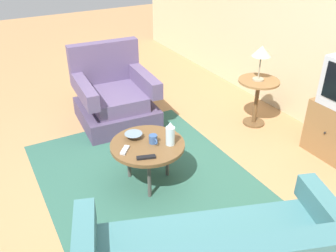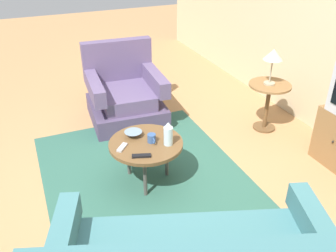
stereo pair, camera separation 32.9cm
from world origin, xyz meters
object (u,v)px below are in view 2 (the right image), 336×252
table_lamp (273,56)px  coffee_table (146,146)px  tv_remote_dark (141,156)px  armchair (125,96)px  side_table (268,97)px  vase (168,134)px  mug (152,138)px  tv_remote_silver (122,147)px  bowl (133,134)px

table_lamp → coffee_table: bearing=-75.6°
tv_remote_dark → table_lamp: bearing=-142.5°
armchair → side_table: armchair is taller
vase → mug: size_ratio=1.88×
tv_remote_silver → armchair: bearing=24.2°
armchair → side_table: bearing=151.0°
table_lamp → vase: size_ratio=1.81×
coffee_table → bowl: 0.18m
tv_remote_silver → table_lamp: bearing=-35.2°
table_lamp → tv_remote_dark: (0.65, -1.83, -0.48)m
armchair → table_lamp: table_lamp is taller
table_lamp → vase: bearing=-70.1°
table_lamp → mug: 1.78m
table_lamp → tv_remote_silver: size_ratio=3.08×
vase → tv_remote_dark: vase is taller
armchair → side_table: (0.97, 1.52, 0.12)m
mug → tv_remote_dark: bearing=-41.3°
armchair → vase: armchair is taller
armchair → side_table: 1.80m
coffee_table → tv_remote_dark: 0.25m
coffee_table → table_lamp: table_lamp is taller
side_table → bowl: side_table is taller
table_lamp → bowl: size_ratio=2.45×
tv_remote_silver → bowl: bearing=-3.1°
vase → tv_remote_silver: bearing=-103.1°
coffee_table → bowl: bearing=-153.0°
tv_remote_dark → tv_remote_silver: bearing=-41.0°
coffee_table → tv_remote_dark: bearing=-28.9°
side_table → vase: bearing=-70.6°
bowl → tv_remote_dark: 0.36m
side_table → table_lamp: table_lamp is taller
coffee_table → side_table: 1.78m
armchair → vase: bearing=92.7°
tv_remote_dark → tv_remote_silver: same height
vase → table_lamp: bearing=109.9°
side_table → tv_remote_dark: (0.64, -1.84, 0.03)m
vase → mug: 0.18m
armchair → side_table: size_ratio=1.63×
tv_remote_silver → coffee_table: bearing=-44.7°
side_table → coffee_table: bearing=-76.0°
side_table → armchair: bearing=-122.6°
table_lamp → mug: bearing=-74.6°
armchair → vase: size_ratio=4.16×
side_table → bowl: bearing=-81.1°
side_table → tv_remote_silver: (0.44, -1.96, 0.03)m
mug → bowl: (-0.17, -0.13, -0.01)m
armchair → coffee_table: (1.40, -0.21, 0.11)m
bowl → tv_remote_dark: (0.36, -0.04, -0.02)m
side_table → vase: 1.64m
coffee_table → side_table: (-0.43, 1.72, 0.01)m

